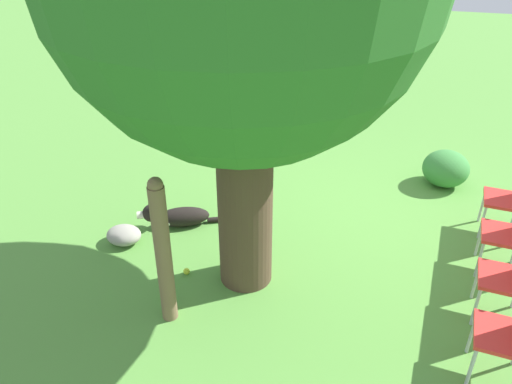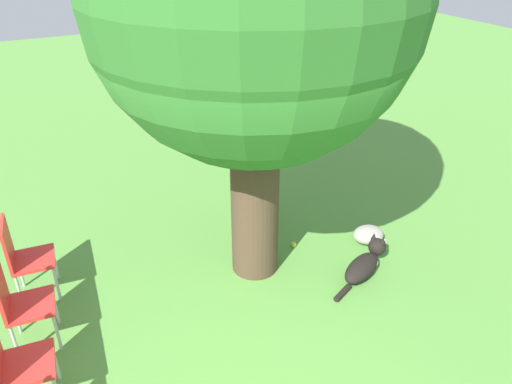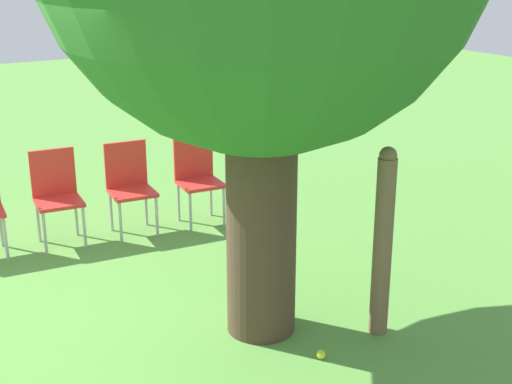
{
  "view_description": "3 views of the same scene",
  "coord_description": "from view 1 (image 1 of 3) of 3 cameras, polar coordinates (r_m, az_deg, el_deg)",
  "views": [
    {
      "loc": [
        -0.61,
        4.69,
        3.35
      ],
      "look_at": [
        0.52,
        0.87,
        1.02
      ],
      "focal_mm": 35.0,
      "sensor_mm": 36.0,
      "label": 1
    },
    {
      "loc": [
        -1.46,
        -3.31,
        3.62
      ],
      "look_at": [
        0.58,
        0.75,
        1.07
      ],
      "focal_mm": 35.0,
      "sensor_mm": 36.0,
      "label": 2
    },
    {
      "loc": [
        4.85,
        -1.68,
        2.77
      ],
      "look_at": [
        0.54,
        0.87,
        1.1
      ],
      "focal_mm": 50.0,
      "sensor_mm": 36.0,
      "label": 3
    }
  ],
  "objects": [
    {
      "name": "garden_rock",
      "position": [
        5.83,
        -14.86,
        -4.78
      ],
      "size": [
        0.4,
        0.34,
        0.2
      ],
      "color": "gray",
      "rests_on": "ground_plane"
    },
    {
      "name": "ground_plane",
      "position": [
        5.8,
        7.37,
        -5.34
      ],
      "size": [
        30.0,
        30.0,
        0.0
      ],
      "primitive_type": "plane",
      "color": "#56933D"
    },
    {
      "name": "low_shrub",
      "position": [
        7.18,
        20.87,
        2.53
      ],
      "size": [
        0.61,
        0.61,
        0.49
      ],
      "color": "#3D843D",
      "rests_on": "ground_plane"
    },
    {
      "name": "dog",
      "position": [
        5.98,
        -9.11,
        -2.75
      ],
      "size": [
        1.02,
        0.56,
        0.37
      ],
      "rotation": [
        0.0,
        0.0,
        0.44
      ],
      "color": "black",
      "rests_on": "ground_plane"
    },
    {
      "name": "tennis_ball",
      "position": [
        5.28,
        -7.94,
        -8.96
      ],
      "size": [
        0.07,
        0.07,
        0.07
      ],
      "color": "#CCE033",
      "rests_on": "ground_plane"
    },
    {
      "name": "fence_post",
      "position": [
        4.39,
        -10.57,
        -6.77
      ],
      "size": [
        0.14,
        0.14,
        1.48
      ],
      "color": "brown",
      "rests_on": "ground_plane"
    }
  ]
}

